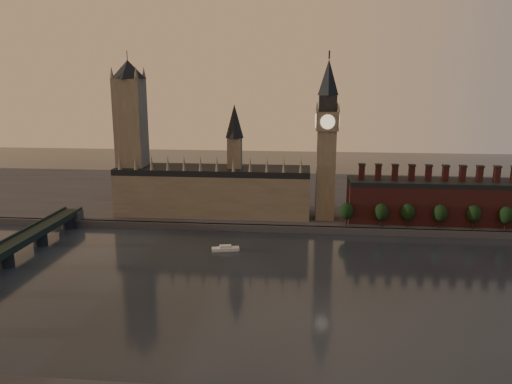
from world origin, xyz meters
TOP-DOWN VIEW (x-y plane):
  - ground at (0.00, 0.00)m, footprint 900.00×900.00m
  - north_bank at (0.00, 178.04)m, footprint 900.00×182.00m
  - palace_of_westminster at (-64.41, 114.91)m, footprint 130.00×30.30m
  - victoria_tower at (-120.00, 115.00)m, footprint 24.00×24.00m
  - big_ben at (10.00, 110.00)m, footprint 15.00×15.00m
  - chimney_block at (80.00, 110.00)m, footprint 110.00×25.00m
  - embankment_tree_0 at (23.01, 94.39)m, footprint 8.60×8.60m
  - embankment_tree_1 at (44.19, 93.93)m, footprint 8.60×8.60m
  - embankment_tree_2 at (60.62, 95.32)m, footprint 8.60×8.60m
  - embankment_tree_3 at (79.83, 94.55)m, footprint 8.60×8.60m
  - embankment_tree_4 at (100.01, 95.40)m, footprint 8.60×8.60m
  - embankment_tree_5 at (118.43, 93.89)m, footprint 8.60×8.60m
  - river_boat at (-46.86, 52.01)m, footprint 15.93×7.54m

SIDE VIEW (x-z plane):
  - ground at x=0.00m, z-range 0.00..0.00m
  - river_boat at x=-46.86m, z-range -0.36..2.71m
  - north_bank at x=0.00m, z-range 0.00..4.00m
  - embankment_tree_0 at x=23.01m, z-range 6.03..20.91m
  - embankment_tree_1 at x=44.19m, z-range 6.03..20.91m
  - embankment_tree_2 at x=60.62m, z-range 6.03..20.91m
  - embankment_tree_3 at x=79.83m, z-range 6.03..20.91m
  - embankment_tree_4 at x=100.01m, z-range 6.03..20.91m
  - embankment_tree_5 at x=118.43m, z-range 6.03..20.91m
  - chimney_block at x=80.00m, z-range -0.68..36.32m
  - palace_of_westminster at x=-64.41m, z-range -15.37..58.63m
  - big_ben at x=10.00m, z-range 3.33..110.33m
  - victoria_tower at x=-120.00m, z-range 5.09..113.09m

